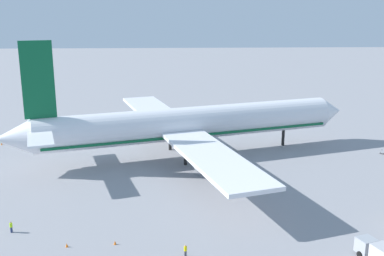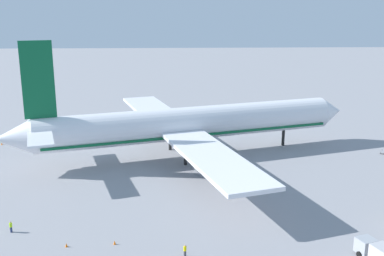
{
  "view_description": "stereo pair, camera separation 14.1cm",
  "coord_description": "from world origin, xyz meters",
  "px_view_note": "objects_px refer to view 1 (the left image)",
  "views": [
    {
      "loc": [
        -4.5,
        -95.33,
        31.03
      ],
      "look_at": [
        -0.03,
        -2.7,
        6.96
      ],
      "focal_mm": 42.33,
      "sensor_mm": 36.0,
      "label": 1
    },
    {
      "loc": [
        -4.36,
        -95.34,
        31.03
      ],
      "look_at": [
        -0.03,
        -2.7,
        6.96
      ],
      "focal_mm": 42.33,
      "sensor_mm": 36.0,
      "label": 2
    }
  ],
  "objects_px": {
    "airliner": "(186,124)",
    "ground_worker_2": "(11,227)",
    "service_truck_0": "(381,255)",
    "traffic_cone_0": "(67,245)",
    "traffic_cone_1": "(115,243)",
    "baggage_cart_1": "(34,126)",
    "baggage_cart_0": "(384,152)",
    "ground_worker_1": "(185,251)",
    "traffic_cone_3": "(248,116)",
    "traffic_cone_2": "(2,144)"
  },
  "relations": [
    {
      "from": "traffic_cone_0",
      "to": "airliner",
      "type": "bearing_deg",
      "value": 65.71
    },
    {
      "from": "ground_worker_2",
      "to": "traffic_cone_3",
      "type": "relative_size",
      "value": 3.06
    },
    {
      "from": "traffic_cone_2",
      "to": "traffic_cone_3",
      "type": "distance_m",
      "value": 68.94
    },
    {
      "from": "service_truck_0",
      "to": "traffic_cone_2",
      "type": "bearing_deg",
      "value": 139.85
    },
    {
      "from": "service_truck_0",
      "to": "ground_worker_1",
      "type": "height_order",
      "value": "service_truck_0"
    },
    {
      "from": "baggage_cart_1",
      "to": "traffic_cone_1",
      "type": "bearing_deg",
      "value": -65.5
    },
    {
      "from": "service_truck_0",
      "to": "baggage_cart_1",
      "type": "bearing_deg",
      "value": 131.53
    },
    {
      "from": "baggage_cart_0",
      "to": "ground_worker_1",
      "type": "height_order",
      "value": "ground_worker_1"
    },
    {
      "from": "baggage_cart_0",
      "to": "ground_worker_1",
      "type": "bearing_deg",
      "value": -137.73
    },
    {
      "from": "airliner",
      "to": "ground_worker_2",
      "type": "bearing_deg",
      "value": -127.65
    },
    {
      "from": "airliner",
      "to": "baggage_cart_1",
      "type": "xyz_separation_m",
      "value": [
        -40.53,
        25.99,
        -6.37
      ]
    },
    {
      "from": "service_truck_0",
      "to": "baggage_cart_1",
      "type": "xyz_separation_m",
      "value": [
        -63.33,
        71.5,
        -0.7
      ]
    },
    {
      "from": "ground_worker_2",
      "to": "baggage_cart_1",
      "type": "bearing_deg",
      "value": 103.13
    },
    {
      "from": "baggage_cart_0",
      "to": "traffic_cone_0",
      "type": "distance_m",
      "value": 73.36
    },
    {
      "from": "traffic_cone_3",
      "to": "airliner",
      "type": "bearing_deg",
      "value": -118.51
    },
    {
      "from": "service_truck_0",
      "to": "traffic_cone_3",
      "type": "bearing_deg",
      "value": 91.93
    },
    {
      "from": "traffic_cone_1",
      "to": "ground_worker_2",
      "type": "bearing_deg",
      "value": 164.57
    },
    {
      "from": "service_truck_0",
      "to": "traffic_cone_1",
      "type": "distance_m",
      "value": 34.65
    },
    {
      "from": "service_truck_0",
      "to": "baggage_cart_0",
      "type": "xyz_separation_m",
      "value": [
        21.88,
        45.39,
        -1.27
      ]
    },
    {
      "from": "airliner",
      "to": "baggage_cart_1",
      "type": "height_order",
      "value": "airliner"
    },
    {
      "from": "traffic_cone_1",
      "to": "ground_worker_1",
      "type": "bearing_deg",
      "value": -20.77
    },
    {
      "from": "ground_worker_1",
      "to": "traffic_cone_0",
      "type": "distance_m",
      "value": 16.32
    },
    {
      "from": "baggage_cart_1",
      "to": "ground_worker_2",
      "type": "distance_m",
      "value": 61.92
    },
    {
      "from": "service_truck_0",
      "to": "traffic_cone_0",
      "type": "xyz_separation_m",
      "value": [
        -40.36,
        6.58,
        -1.26
      ]
    },
    {
      "from": "ground_worker_1",
      "to": "ground_worker_2",
      "type": "relative_size",
      "value": 1.0
    },
    {
      "from": "baggage_cart_0",
      "to": "ground_worker_1",
      "type": "xyz_separation_m",
      "value": [
        -46.26,
        -42.04,
        0.59
      ]
    },
    {
      "from": "airliner",
      "to": "traffic_cone_0",
      "type": "xyz_separation_m",
      "value": [
        -17.57,
        -38.93,
        -6.93
      ]
    },
    {
      "from": "baggage_cart_0",
      "to": "traffic_cone_0",
      "type": "bearing_deg",
      "value": -148.06
    },
    {
      "from": "baggage_cart_1",
      "to": "traffic_cone_0",
      "type": "distance_m",
      "value": 68.87
    },
    {
      "from": "baggage_cart_0",
      "to": "baggage_cart_1",
      "type": "bearing_deg",
      "value": 162.96
    },
    {
      "from": "traffic_cone_0",
      "to": "traffic_cone_1",
      "type": "height_order",
      "value": "same"
    },
    {
      "from": "baggage_cart_0",
      "to": "traffic_cone_1",
      "type": "bearing_deg",
      "value": -145.45
    },
    {
      "from": "ground_worker_1",
      "to": "traffic_cone_2",
      "type": "relative_size",
      "value": 3.06
    },
    {
      "from": "baggage_cart_0",
      "to": "ground_worker_2",
      "type": "distance_m",
      "value": 78.94
    },
    {
      "from": "traffic_cone_1",
      "to": "service_truck_0",
      "type": "bearing_deg",
      "value": -11.61
    },
    {
      "from": "service_truck_0",
      "to": "ground_worker_2",
      "type": "xyz_separation_m",
      "value": [
        -49.27,
        11.2,
        -0.68
      ]
    },
    {
      "from": "service_truck_0",
      "to": "traffic_cone_2",
      "type": "xyz_separation_m",
      "value": [
        -66.53,
        56.11,
        -1.26
      ]
    },
    {
      "from": "baggage_cart_1",
      "to": "ground_worker_2",
      "type": "relative_size",
      "value": 2.06
    },
    {
      "from": "baggage_cart_1",
      "to": "traffic_cone_3",
      "type": "height_order",
      "value": "baggage_cart_1"
    },
    {
      "from": "airliner",
      "to": "traffic_cone_3",
      "type": "height_order",
      "value": "airliner"
    },
    {
      "from": "baggage_cart_0",
      "to": "traffic_cone_0",
      "type": "relative_size",
      "value": 5.38
    },
    {
      "from": "traffic_cone_1",
      "to": "baggage_cart_1",
      "type": "bearing_deg",
      "value": 114.5
    },
    {
      "from": "ground_worker_1",
      "to": "traffic_cone_3",
      "type": "xyz_separation_m",
      "value": [
        21.6,
        79.01,
        -0.58
      ]
    },
    {
      "from": "baggage_cart_0",
      "to": "traffic_cone_0",
      "type": "xyz_separation_m",
      "value": [
        -62.25,
        -38.81,
        0.01
      ]
    },
    {
      "from": "airliner",
      "to": "traffic_cone_2",
      "type": "xyz_separation_m",
      "value": [
        -43.73,
        10.6,
        -6.93
      ]
    },
    {
      "from": "ground_worker_1",
      "to": "traffic_cone_1",
      "type": "xyz_separation_m",
      "value": [
        -9.54,
        3.62,
        -0.58
      ]
    },
    {
      "from": "service_truck_0",
      "to": "baggage_cart_0",
      "type": "distance_m",
      "value": 50.41
    },
    {
      "from": "service_truck_0",
      "to": "airliner",
      "type": "bearing_deg",
      "value": 116.61
    },
    {
      "from": "traffic_cone_1",
      "to": "baggage_cart_0",
      "type": "bearing_deg",
      "value": 34.55
    },
    {
      "from": "ground_worker_1",
      "to": "service_truck_0",
      "type": "bearing_deg",
      "value": -7.82
    }
  ]
}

